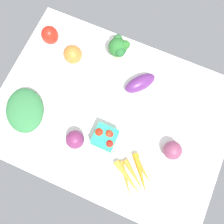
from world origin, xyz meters
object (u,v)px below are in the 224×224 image
(berry_basket, at_px, (105,137))
(bell_pepper_red, at_px, (50,35))
(red_onion_center, at_px, (173,150))
(leafy_greens_clump, at_px, (25,110))
(eggplant, at_px, (140,83))
(carrot_bunch, at_px, (135,176))
(heirloom_tomato_orange, at_px, (73,54))
(broccoli_head, at_px, (118,47))
(red_onion_near_basket, at_px, (75,140))

(berry_basket, bearing_deg, bell_pepper_red, 142.10)
(red_onion_center, bearing_deg, leafy_greens_clump, -171.91)
(bell_pepper_red, bearing_deg, berry_basket, -37.90)
(eggplant, bearing_deg, red_onion_center, 84.52)
(bell_pepper_red, distance_m, carrot_bunch, 0.75)
(leafy_greens_clump, relative_size, heirloom_tomato_orange, 2.35)
(carrot_bunch, bearing_deg, bell_pepper_red, 144.62)
(broccoli_head, height_order, red_onion_near_basket, broccoli_head)
(bell_pepper_red, xyz_separation_m, leafy_greens_clump, (0.06, -0.37, -0.02))
(eggplant, relative_size, carrot_bunch, 0.78)
(berry_basket, bearing_deg, red_onion_near_basket, -151.94)
(heirloom_tomato_orange, relative_size, eggplant, 0.59)
(heirloom_tomato_orange, bearing_deg, berry_basket, -44.93)
(bell_pepper_red, distance_m, heirloom_tomato_orange, 0.15)
(leafy_greens_clump, xyz_separation_m, berry_basket, (0.37, 0.03, 0.01))
(red_onion_near_basket, xyz_separation_m, heirloom_tomato_orange, (-0.18, 0.35, 0.00))
(bell_pepper_red, distance_m, red_onion_near_basket, 0.51)
(broccoli_head, bearing_deg, heirloom_tomato_orange, -152.39)
(leafy_greens_clump, xyz_separation_m, eggplant, (0.42, 0.32, 0.00))
(bell_pepper_red, bearing_deg, eggplant, -5.75)
(bell_pepper_red, xyz_separation_m, red_onion_center, (0.72, -0.28, -0.01))
(bell_pepper_red, height_order, broccoli_head, broccoli_head)
(leafy_greens_clump, relative_size, red_onion_center, 2.58)
(bell_pepper_red, bearing_deg, red_onion_near_basket, -51.07)
(red_onion_near_basket, xyz_separation_m, carrot_bunch, (0.29, -0.04, -0.03))
(bell_pepper_red, distance_m, red_onion_center, 0.77)
(red_onion_near_basket, xyz_separation_m, eggplant, (0.16, 0.35, -0.01))
(red_onion_near_basket, height_order, heirloom_tomato_orange, heirloom_tomato_orange)
(leafy_greens_clump, bearing_deg, red_onion_center, 8.09)
(leafy_greens_clump, distance_m, heirloom_tomato_orange, 0.33)
(leafy_greens_clump, bearing_deg, red_onion_near_basket, -6.57)
(red_onion_near_basket, relative_size, red_onion_center, 0.99)
(leafy_greens_clump, relative_size, eggplant, 1.38)
(leafy_greens_clump, height_order, carrot_bunch, leafy_greens_clump)
(red_onion_near_basket, distance_m, eggplant, 0.38)
(berry_basket, bearing_deg, broccoli_head, 105.34)
(bell_pepper_red, bearing_deg, leafy_greens_clump, -80.51)
(leafy_greens_clump, distance_m, red_onion_center, 0.66)
(broccoli_head, relative_size, berry_basket, 1.34)
(heirloom_tomato_orange, xyz_separation_m, carrot_bunch, (0.47, -0.39, -0.03))
(eggplant, bearing_deg, berry_basket, 29.80)
(berry_basket, bearing_deg, carrot_bunch, -28.45)
(bell_pepper_red, relative_size, eggplant, 0.65)
(heirloom_tomato_orange, distance_m, eggplant, 0.34)
(berry_basket, xyz_separation_m, carrot_bunch, (0.18, -0.10, -0.03))
(berry_basket, height_order, red_onion_center, berry_basket)
(berry_basket, distance_m, eggplant, 0.29)
(heirloom_tomato_orange, height_order, red_onion_center, heirloom_tomato_orange)
(berry_basket, distance_m, red_onion_near_basket, 0.13)
(red_onion_center, bearing_deg, eggplant, 136.27)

